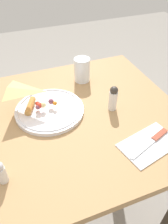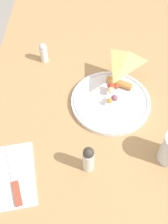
{
  "view_description": "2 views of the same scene",
  "coord_description": "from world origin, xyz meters",
  "px_view_note": "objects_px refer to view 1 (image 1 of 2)",
  "views": [
    {
      "loc": [
        0.04,
        0.61,
        1.31
      ],
      "look_at": [
        -0.18,
        0.03,
        0.77
      ],
      "focal_mm": 35.0,
      "sensor_mm": 36.0,
      "label": 1
    },
    {
      "loc": [
        -0.66,
        0.02,
        1.51
      ],
      "look_at": [
        -0.15,
        0.04,
        0.79
      ],
      "focal_mm": 45.0,
      "sensor_mm": 36.0,
      "label": 2
    }
  ],
  "objects_px": {
    "milk_glass": "(82,71)",
    "pepper_shaker": "(113,98)",
    "butter_knife": "(151,142)",
    "napkin_folded": "(149,144)",
    "salt_shaker": "(1,172)",
    "dining_table": "(39,144)",
    "plate_pizza": "(49,109)"
  },
  "relations": [
    {
      "from": "butter_knife",
      "to": "salt_shaker",
      "type": "distance_m",
      "value": 0.48
    },
    {
      "from": "plate_pizza",
      "to": "dining_table",
      "type": "bearing_deg",
      "value": 39.01
    },
    {
      "from": "plate_pizza",
      "to": "butter_knife",
      "type": "relative_size",
      "value": 1.44
    },
    {
      "from": "dining_table",
      "to": "plate_pizza",
      "type": "xyz_separation_m",
      "value": [
        -0.07,
        -0.05,
        0.12
      ]
    },
    {
      "from": "butter_knife",
      "to": "napkin_folded",
      "type": "bearing_deg",
      "value": 0.0
    },
    {
      "from": "dining_table",
      "to": "butter_knife",
      "type": "height_order",
      "value": "butter_knife"
    },
    {
      "from": "milk_glass",
      "to": "butter_knife",
      "type": "xyz_separation_m",
      "value": [
        -0.08,
        0.45,
        -0.04
      ]
    },
    {
      "from": "napkin_folded",
      "to": "dining_table",
      "type": "bearing_deg",
      "value": -34.26
    },
    {
      "from": "milk_glass",
      "to": "salt_shaker",
      "type": "distance_m",
      "value": 0.58
    },
    {
      "from": "napkin_folded",
      "to": "plate_pizza",
      "type": "bearing_deg",
      "value": -45.98
    },
    {
      "from": "butter_knife",
      "to": "salt_shaker",
      "type": "xyz_separation_m",
      "value": [
        0.48,
        -0.03,
        0.03
      ]
    },
    {
      "from": "dining_table",
      "to": "pepper_shaker",
      "type": "xyz_separation_m",
      "value": [
        -0.31,
        0.02,
        0.16
      ]
    },
    {
      "from": "napkin_folded",
      "to": "butter_knife",
      "type": "height_order",
      "value": "butter_knife"
    },
    {
      "from": "butter_knife",
      "to": "pepper_shaker",
      "type": "distance_m",
      "value": 0.22
    },
    {
      "from": "milk_glass",
      "to": "napkin_folded",
      "type": "relative_size",
      "value": 0.5
    },
    {
      "from": "dining_table",
      "to": "plate_pizza",
      "type": "distance_m",
      "value": 0.15
    },
    {
      "from": "butter_knife",
      "to": "pepper_shaker",
      "type": "bearing_deg",
      "value": -98.62
    },
    {
      "from": "dining_table",
      "to": "butter_knife",
      "type": "distance_m",
      "value": 0.43
    },
    {
      "from": "plate_pizza",
      "to": "butter_knife",
      "type": "distance_m",
      "value": 0.4
    },
    {
      "from": "butter_knife",
      "to": "pepper_shaker",
      "type": "relative_size",
      "value": 1.75
    },
    {
      "from": "butter_knife",
      "to": "milk_glass",
      "type": "bearing_deg",
      "value": -99.84
    },
    {
      "from": "napkin_folded",
      "to": "butter_knife",
      "type": "xyz_separation_m",
      "value": [
        -0.01,
        -0.0,
        0.0
      ]
    },
    {
      "from": "milk_glass",
      "to": "pepper_shaker",
      "type": "xyz_separation_m",
      "value": [
        -0.04,
        0.24,
        0.0
      ]
    },
    {
      "from": "plate_pizza",
      "to": "butter_knife",
      "type": "height_order",
      "value": "plate_pizza"
    },
    {
      "from": "pepper_shaker",
      "to": "plate_pizza",
      "type": "bearing_deg",
      "value": -16.49
    },
    {
      "from": "dining_table",
      "to": "butter_knife",
      "type": "xyz_separation_m",
      "value": [
        -0.35,
        0.23,
        0.12
      ]
    },
    {
      "from": "napkin_folded",
      "to": "butter_knife",
      "type": "relative_size",
      "value": 1.18
    },
    {
      "from": "napkin_folded",
      "to": "pepper_shaker",
      "type": "height_order",
      "value": "pepper_shaker"
    },
    {
      "from": "plate_pizza",
      "to": "milk_glass",
      "type": "distance_m",
      "value": 0.27
    },
    {
      "from": "napkin_folded",
      "to": "milk_glass",
      "type": "bearing_deg",
      "value": -80.93
    },
    {
      "from": "plate_pizza",
      "to": "milk_glass",
      "type": "height_order",
      "value": "milk_glass"
    },
    {
      "from": "butter_knife",
      "to": "dining_table",
      "type": "bearing_deg",
      "value": -53.27
    }
  ]
}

